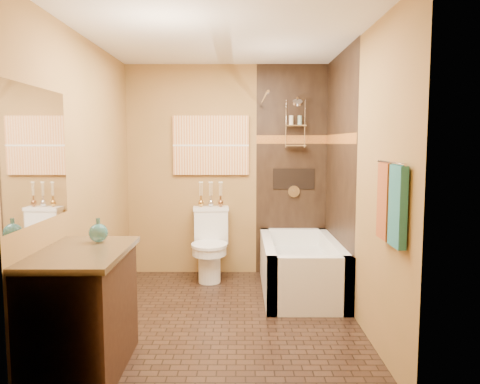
{
  "coord_description": "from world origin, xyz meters",
  "views": [
    {
      "loc": [
        0.17,
        -4.11,
        1.58
      ],
      "look_at": [
        0.16,
        0.4,
        1.11
      ],
      "focal_mm": 35.0,
      "sensor_mm": 36.0,
      "label": 1
    }
  ],
  "objects_px": {
    "bathtub": "(300,271)",
    "sunset_painting": "(211,145)",
    "vanity": "(82,311)",
    "toilet": "(210,244)"
  },
  "relations": [
    {
      "from": "bathtub",
      "to": "sunset_painting",
      "type": "bearing_deg",
      "value": 143.84
    },
    {
      "from": "toilet",
      "to": "vanity",
      "type": "relative_size",
      "value": 0.85
    },
    {
      "from": "toilet",
      "to": "vanity",
      "type": "bearing_deg",
      "value": -113.23
    },
    {
      "from": "bathtub",
      "to": "vanity",
      "type": "bearing_deg",
      "value": -134.58
    },
    {
      "from": "bathtub",
      "to": "toilet",
      "type": "bearing_deg",
      "value": 155.38
    },
    {
      "from": "sunset_painting",
      "to": "toilet",
      "type": "height_order",
      "value": "sunset_painting"
    },
    {
      "from": "bathtub",
      "to": "vanity",
      "type": "distance_m",
      "value": 2.47
    },
    {
      "from": "bathtub",
      "to": "vanity",
      "type": "height_order",
      "value": "vanity"
    },
    {
      "from": "toilet",
      "to": "bathtub",
      "type": "bearing_deg",
      "value": -29.47
    },
    {
      "from": "bathtub",
      "to": "toilet",
      "type": "relative_size",
      "value": 1.82
    }
  ]
}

